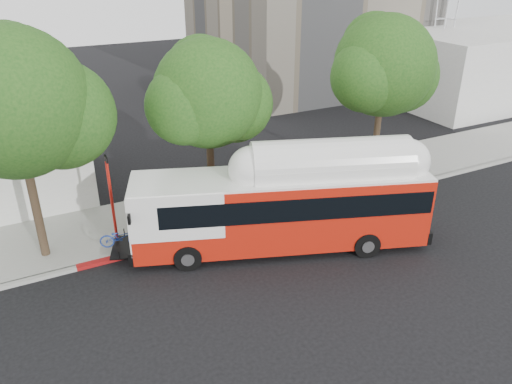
{
  "coord_description": "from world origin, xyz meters",
  "views": [
    {
      "loc": [
        -9.2,
        -14.88,
        11.94
      ],
      "look_at": [
        -0.07,
        3.0,
        2.23
      ],
      "focal_mm": 35.0,
      "sensor_mm": 36.0,
      "label": 1
    }
  ],
  "objects": [
    {
      "name": "red_curb_segment",
      "position": [
        -3.0,
        3.9,
        0.08
      ],
      "size": [
        10.0,
        0.32,
        0.16
      ],
      "primitive_type": "cube",
      "color": "maroon",
      "rests_on": "ground"
    },
    {
      "name": "horizon_block",
      "position": [
        30.0,
        16.0,
        3.0
      ],
      "size": [
        20.0,
        12.0,
        6.0
      ],
      "primitive_type": "cube",
      "color": "silver",
      "rests_on": "ground"
    },
    {
      "name": "ground",
      "position": [
        0.0,
        0.0,
        0.0
      ],
      "size": [
        120.0,
        120.0,
        0.0
      ],
      "primitive_type": "plane",
      "color": "black",
      "rests_on": "ground"
    },
    {
      "name": "street_tree_left",
      "position": [
        -8.53,
        5.56,
        6.6
      ],
      "size": [
        6.67,
        5.8,
        9.74
      ],
      "color": "#2D2116",
      "rests_on": "ground"
    },
    {
      "name": "signal_pole",
      "position": [
        -6.09,
        4.6,
        2.3
      ],
      "size": [
        0.13,
        0.43,
        4.49
      ],
      "color": "red",
      "rests_on": "ground"
    },
    {
      "name": "street_tree_right",
      "position": [
        9.44,
        5.86,
        6.26
      ],
      "size": [
        6.21,
        5.4,
        9.18
      ],
      "color": "#2D2116",
      "rests_on": "ground"
    },
    {
      "name": "transit_bus",
      "position": [
        0.52,
        1.59,
        1.87
      ],
      "size": [
        13.55,
        6.77,
        4.0
      ],
      "rotation": [
        0.0,
        0.0,
        -0.34
      ],
      "color": "#B91B0C",
      "rests_on": "ground"
    },
    {
      "name": "curb_strip",
      "position": [
        0.0,
        3.9,
        0.07
      ],
      "size": [
        60.0,
        0.3,
        0.15
      ],
      "primitive_type": "cube",
      "color": "gray",
      "rests_on": "ground"
    },
    {
      "name": "sidewalk",
      "position": [
        0.0,
        6.5,
        0.07
      ],
      "size": [
        60.0,
        5.0,
        0.15
      ],
      "primitive_type": "cube",
      "color": "gray",
      "rests_on": "ground"
    },
    {
      "name": "street_tree_mid",
      "position": [
        -0.59,
        6.06,
        5.91
      ],
      "size": [
        5.75,
        5.0,
        8.62
      ],
      "color": "#2D2116",
      "rests_on": "ground"
    }
  ]
}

